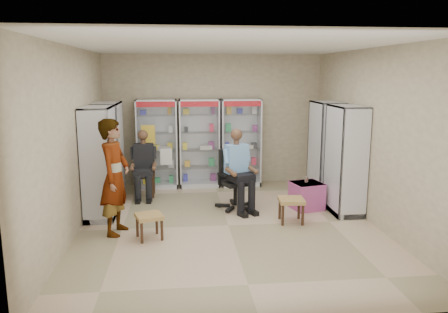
{
  "coord_description": "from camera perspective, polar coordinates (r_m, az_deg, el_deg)",
  "views": [
    {
      "loc": [
        -0.82,
        -7.09,
        2.57
      ],
      "look_at": [
        0.0,
        0.7,
        1.07
      ],
      "focal_mm": 35.0,
      "sensor_mm": 36.0,
      "label": 1
    }
  ],
  "objects": [
    {
      "name": "floor",
      "position": [
        7.59,
        0.55,
        -8.98
      ],
      "size": [
        6.0,
        6.0,
        0.0
      ],
      "primitive_type": "plane",
      "color": "tan",
      "rests_on": "ground"
    },
    {
      "name": "office_chair",
      "position": [
        8.36,
        1.49,
        -3.0
      ],
      "size": [
        0.82,
        0.82,
        1.15
      ],
      "primitive_type": "cube",
      "rotation": [
        0.0,
        0.0,
        0.39
      ],
      "color": "black",
      "rests_on": "floor"
    },
    {
      "name": "seated_customer",
      "position": [
        9.27,
        -10.4,
        -1.19
      ],
      "size": [
        0.44,
        0.6,
        1.34
      ],
      "primitive_type": null,
      "color": "black",
      "rests_on": "floor"
    },
    {
      "name": "room_shell",
      "position": [
        7.16,
        0.58,
        6.0
      ],
      "size": [
        5.02,
        6.02,
        3.01
      ],
      "color": "#BEAE8D",
      "rests_on": "ground"
    },
    {
      "name": "cabinet_right_far",
      "position": [
        9.34,
        13.13,
        0.86
      ],
      "size": [
        0.9,
        0.5,
        2.0
      ],
      "primitive_type": "cube",
      "rotation": [
        0.0,
        0.0,
        1.57
      ],
      "color": "#AAACB1",
      "rests_on": "floor"
    },
    {
      "name": "tea_glass",
      "position": [
        8.53,
        10.71,
        -2.94
      ],
      "size": [
        0.07,
        0.07,
        0.11
      ],
      "primitive_type": "cylinder",
      "color": "#591707",
      "rests_on": "pink_trunk"
    },
    {
      "name": "pink_trunk",
      "position": [
        8.55,
        10.74,
        -5.06
      ],
      "size": [
        0.64,
        0.62,
        0.51
      ],
      "primitive_type": "cube",
      "rotation": [
        0.0,
        0.0,
        0.23
      ],
      "color": "#AD4573",
      "rests_on": "floor"
    },
    {
      "name": "cabinet_back_right",
      "position": [
        10.05,
        2.19,
        1.83
      ],
      "size": [
        0.9,
        0.5,
        2.0
      ],
      "primitive_type": "cube",
      "color": "silver",
      "rests_on": "floor"
    },
    {
      "name": "wooden_chair",
      "position": [
        9.36,
        -10.34,
        -2.32
      ],
      "size": [
        0.42,
        0.42,
        0.94
      ],
      "primitive_type": "cube",
      "color": "black",
      "rests_on": "floor"
    },
    {
      "name": "cabinet_right_near",
      "position": [
        8.33,
        15.58,
        -0.45
      ],
      "size": [
        0.9,
        0.5,
        2.0
      ],
      "primitive_type": "cube",
      "rotation": [
        0.0,
        0.0,
        1.57
      ],
      "color": "#A1A4A8",
      "rests_on": "floor"
    },
    {
      "name": "cabinet_back_mid",
      "position": [
        9.96,
        -3.23,
        1.73
      ],
      "size": [
        0.9,
        0.5,
        2.0
      ],
      "primitive_type": "cube",
      "color": "silver",
      "rests_on": "floor"
    },
    {
      "name": "seated_shopkeeper",
      "position": [
        8.28,
        1.54,
        -2.03
      ],
      "size": [
        0.7,
        0.8,
        1.46
      ],
      "primitive_type": null,
      "rotation": [
        0.0,
        0.0,
        0.39
      ],
      "color": "#68A3CE",
      "rests_on": "floor"
    },
    {
      "name": "cabinet_left_far",
      "position": [
        9.14,
        -14.8,
        0.57
      ],
      "size": [
        0.9,
        0.5,
        2.0
      ],
      "primitive_type": "cube",
      "rotation": [
        0.0,
        0.0,
        -1.57
      ],
      "color": "#A4A6AB",
      "rests_on": "floor"
    },
    {
      "name": "standing_man",
      "position": [
        7.19,
        -14.08,
        -2.62
      ],
      "size": [
        0.6,
        0.77,
        1.88
      ],
      "primitive_type": "imported",
      "rotation": [
        0.0,
        0.0,
        1.33
      ],
      "color": "gray",
      "rests_on": "floor"
    },
    {
      "name": "woven_stool_a",
      "position": [
        7.77,
        8.75,
        -6.96
      ],
      "size": [
        0.46,
        0.46,
        0.43
      ],
      "primitive_type": "cube",
      "rotation": [
        0.0,
        0.0,
        -0.08
      ],
      "color": "tan",
      "rests_on": "floor"
    },
    {
      "name": "cabinet_back_left",
      "position": [
        9.96,
        -8.7,
        1.63
      ],
      "size": [
        0.9,
        0.5,
        2.0
      ],
      "primitive_type": "cube",
      "color": "#B2B4BA",
      "rests_on": "floor"
    },
    {
      "name": "cabinet_left_near",
      "position": [
        8.07,
        -15.95,
        -0.82
      ],
      "size": [
        0.9,
        0.5,
        2.0
      ],
      "primitive_type": "cube",
      "rotation": [
        0.0,
        0.0,
        -1.57
      ],
      "color": "#B3B5BB",
      "rests_on": "floor"
    },
    {
      "name": "woven_stool_b",
      "position": [
        7.06,
        -9.71,
        -8.99
      ],
      "size": [
        0.49,
        0.49,
        0.4
      ],
      "primitive_type": "cube",
      "rotation": [
        0.0,
        0.0,
        0.3
      ],
      "color": "#9C6542",
      "rests_on": "floor"
    }
  ]
}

